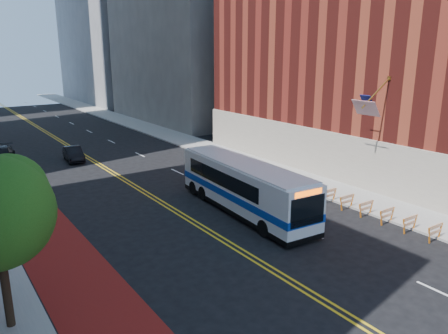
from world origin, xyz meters
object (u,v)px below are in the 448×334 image
car_a (28,191)px  transit_bus (243,186)px  car_b (73,154)px  car_c (2,155)px

car_a → transit_bus: bearing=-36.1°
car_a → car_b: car_b is taller
car_c → car_a: bearing=-76.3°
transit_bus → car_b: size_ratio=2.98×
transit_bus → car_c: 25.98m
car_b → transit_bus: bearing=-69.7°
transit_bus → car_b: (-5.20, 20.26, -1.08)m
car_c → transit_bus: bearing=-50.0°
transit_bus → car_c: bearing=118.9°
transit_bus → car_b: 20.94m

